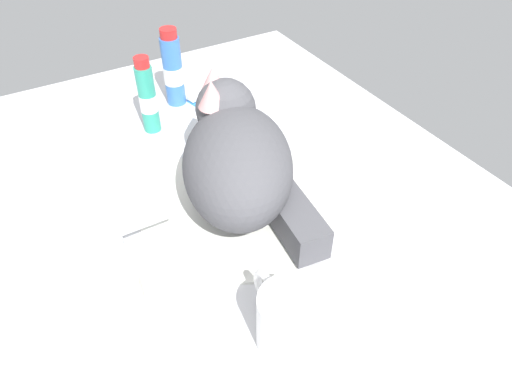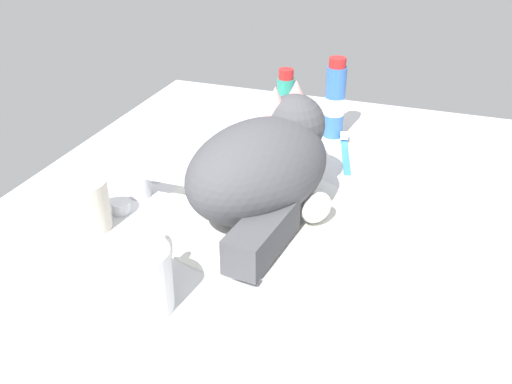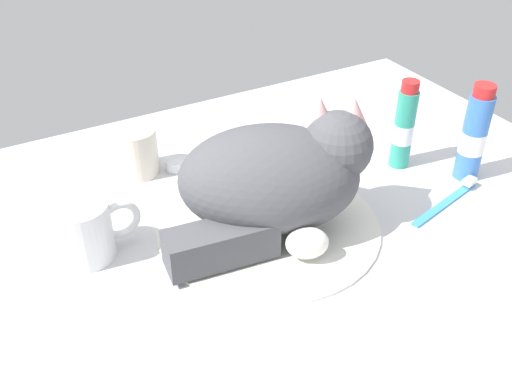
{
  "view_description": "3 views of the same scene",
  "coord_description": "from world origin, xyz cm",
  "px_view_note": "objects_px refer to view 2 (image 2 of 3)",
  "views": [
    {
      "loc": [
        -48.63,
        24.94,
        51.24
      ],
      "look_at": [
        -2.78,
        -1.53,
        4.2
      ],
      "focal_mm": 33.01,
      "sensor_mm": 36.0,
      "label": 1
    },
    {
      "loc": [
        -70.65,
        -24.73,
        46.5
      ],
      "look_at": [
        -2.9,
        -0.67,
        6.08
      ],
      "focal_mm": 40.44,
      "sensor_mm": 36.0,
      "label": 2
    },
    {
      "loc": [
        -33.72,
        -57.26,
        51.7
      ],
      "look_at": [
        -2.1,
        -0.19,
        6.83
      ],
      "focal_mm": 41.67,
      "sensor_mm": 36.0,
      "label": 3
    }
  ],
  "objects_px": {
    "cat": "(265,165)",
    "rinse_cup": "(86,205)",
    "coffee_mug": "(142,278)",
    "toothbrush": "(345,151)",
    "toothpaste_bottle": "(285,110)",
    "mouthwash_bottle": "(335,100)",
    "faucet": "(147,183)"
  },
  "relations": [
    {
      "from": "cat",
      "to": "rinse_cup",
      "type": "bearing_deg",
      "value": 117.08
    },
    {
      "from": "coffee_mug",
      "to": "toothbrush",
      "type": "height_order",
      "value": "coffee_mug"
    },
    {
      "from": "cat",
      "to": "coffee_mug",
      "type": "height_order",
      "value": "cat"
    },
    {
      "from": "coffee_mug",
      "to": "cat",
      "type": "bearing_deg",
      "value": -15.86
    },
    {
      "from": "coffee_mug",
      "to": "rinse_cup",
      "type": "relative_size",
      "value": 1.51
    },
    {
      "from": "rinse_cup",
      "to": "toothpaste_bottle",
      "type": "distance_m",
      "value": 0.42
    },
    {
      "from": "rinse_cup",
      "to": "toothbrush",
      "type": "relative_size",
      "value": 0.5
    },
    {
      "from": "coffee_mug",
      "to": "toothbrush",
      "type": "distance_m",
      "value": 0.52
    },
    {
      "from": "mouthwash_bottle",
      "to": "toothbrush",
      "type": "distance_m",
      "value": 0.11
    },
    {
      "from": "mouthwash_bottle",
      "to": "toothbrush",
      "type": "height_order",
      "value": "mouthwash_bottle"
    },
    {
      "from": "mouthwash_bottle",
      "to": "rinse_cup",
      "type": "bearing_deg",
      "value": 149.66
    },
    {
      "from": "faucet",
      "to": "rinse_cup",
      "type": "bearing_deg",
      "value": 161.48
    },
    {
      "from": "coffee_mug",
      "to": "mouthwash_bottle",
      "type": "height_order",
      "value": "mouthwash_bottle"
    },
    {
      "from": "cat",
      "to": "toothbrush",
      "type": "height_order",
      "value": "cat"
    },
    {
      "from": "faucet",
      "to": "toothbrush",
      "type": "height_order",
      "value": "faucet"
    },
    {
      "from": "coffee_mug",
      "to": "toothpaste_bottle",
      "type": "xyz_separation_m",
      "value": [
        0.51,
        -0.02,
        0.03
      ]
    },
    {
      "from": "coffee_mug",
      "to": "toothbrush",
      "type": "xyz_separation_m",
      "value": [
        0.5,
        -0.14,
        -0.04
      ]
    },
    {
      "from": "rinse_cup",
      "to": "toothbrush",
      "type": "distance_m",
      "value": 0.49
    },
    {
      "from": "rinse_cup",
      "to": "toothpaste_bottle",
      "type": "height_order",
      "value": "toothpaste_bottle"
    },
    {
      "from": "coffee_mug",
      "to": "mouthwash_bottle",
      "type": "relative_size",
      "value": 0.74
    },
    {
      "from": "faucet",
      "to": "rinse_cup",
      "type": "distance_m",
      "value": 0.12
    },
    {
      "from": "rinse_cup",
      "to": "faucet",
      "type": "bearing_deg",
      "value": -18.52
    },
    {
      "from": "rinse_cup",
      "to": "cat",
      "type": "bearing_deg",
      "value": -62.92
    },
    {
      "from": "faucet",
      "to": "mouthwash_bottle",
      "type": "xyz_separation_m",
      "value": [
        0.34,
        -0.23,
        0.05
      ]
    },
    {
      "from": "toothbrush",
      "to": "coffee_mug",
      "type": "bearing_deg",
      "value": 164.28
    },
    {
      "from": "toothpaste_bottle",
      "to": "toothbrush",
      "type": "xyz_separation_m",
      "value": [
        -0.01,
        -0.12,
        -0.06
      ]
    },
    {
      "from": "coffee_mug",
      "to": "toothpaste_bottle",
      "type": "relative_size",
      "value": 0.78
    },
    {
      "from": "toothpaste_bottle",
      "to": "toothbrush",
      "type": "relative_size",
      "value": 0.96
    },
    {
      "from": "faucet",
      "to": "cat",
      "type": "bearing_deg",
      "value": -87.27
    },
    {
      "from": "coffee_mug",
      "to": "mouthwash_bottle",
      "type": "xyz_separation_m",
      "value": [
        0.58,
        -0.1,
        0.03
      ]
    },
    {
      "from": "rinse_cup",
      "to": "toothpaste_bottle",
      "type": "xyz_separation_m",
      "value": [
        0.38,
        -0.18,
        0.03
      ]
    },
    {
      "from": "rinse_cup",
      "to": "toothpaste_bottle",
      "type": "bearing_deg",
      "value": -25.85
    }
  ]
}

